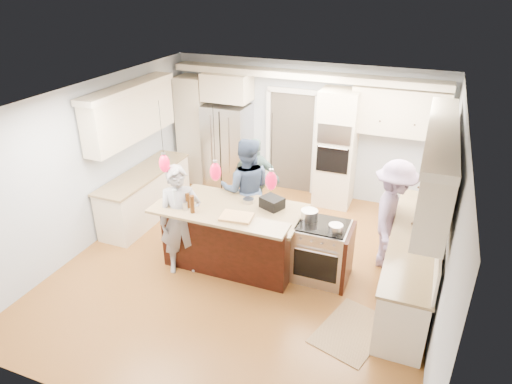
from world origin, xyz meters
TOP-DOWN VIEW (x-y plane):
  - ground_plane at (0.00, 0.00)m, footprint 6.00×6.00m
  - room_shell at (0.00, 0.00)m, footprint 5.54×6.04m
  - refrigerator at (-1.55, 2.64)m, footprint 0.90×0.70m
  - oven_column at (0.75, 2.67)m, footprint 0.72×0.69m
  - back_upper_cabinets at (-0.75, 2.76)m, footprint 5.30×0.61m
  - right_counter_run at (2.44, 0.30)m, footprint 0.64×3.10m
  - left_cabinets at (-2.44, 0.80)m, footprint 0.64×2.30m
  - kitchen_island at (-0.25, 0.07)m, footprint 2.10×1.46m
  - island_range at (1.16, 0.15)m, footprint 0.82×0.71m
  - pendant_lights at (-0.25, -0.51)m, footprint 1.75×0.15m
  - person_bar_end at (-0.90, -0.45)m, footprint 0.76×0.69m
  - person_far_left at (-0.38, 0.85)m, footprint 1.06×0.93m
  - person_far_right at (-0.50, 1.60)m, footprint 0.94×0.46m
  - person_range_side at (2.04, 0.86)m, footprint 0.72×1.18m
  - floor_rug at (1.83, -0.86)m, footprint 1.03×1.26m
  - water_bottle at (-0.92, -0.52)m, footprint 0.09×0.09m
  - beer_bottle_a at (-1.03, -0.44)m, footprint 0.06×0.06m
  - beer_bottle_b at (-0.62, -0.55)m, footprint 0.08×0.08m
  - beer_bottle_c at (-0.76, -0.44)m, footprint 0.08×0.08m
  - drink_can at (-0.76, -0.53)m, footprint 0.09×0.09m
  - cutting_board at (0.03, -0.47)m, footprint 0.47×0.36m
  - pot_large at (0.90, 0.22)m, footprint 0.25×0.25m
  - pot_small at (1.34, 0.02)m, footprint 0.21×0.21m

SIDE VIEW (x-z plane):
  - ground_plane at x=0.00m, z-range 0.00..0.00m
  - floor_rug at x=1.83m, z-range 0.00..0.01m
  - island_range at x=1.16m, z-range 0.00..0.92m
  - kitchen_island at x=-0.25m, z-range -0.07..1.05m
  - person_far_right at x=-0.50m, z-range 0.00..1.55m
  - person_bar_end at x=-0.90m, z-range 0.00..1.75m
  - person_range_side at x=2.04m, z-range 0.00..1.77m
  - refrigerator at x=-1.55m, z-range 0.00..1.80m
  - person_far_left at x=-0.38m, z-range 0.00..1.81m
  - pot_small at x=1.34m, z-range 0.92..1.02m
  - pot_large at x=0.90m, z-range 0.92..1.07m
  - right_counter_run at x=2.44m, z-range -0.20..2.31m
  - left_cabinets at x=-2.44m, z-range -0.20..2.31m
  - cutting_board at x=0.03m, z-range 1.12..1.15m
  - oven_column at x=0.75m, z-range 0.00..2.30m
  - drink_can at x=-0.76m, z-range 1.12..1.25m
  - beer_bottle_a at x=-1.03m, z-range 1.12..1.33m
  - beer_bottle_c at x=-0.76m, z-range 1.12..1.35m
  - beer_bottle_b at x=-0.62m, z-range 1.12..1.39m
  - water_bottle at x=-0.92m, z-range 1.12..1.42m
  - back_upper_cabinets at x=-0.75m, z-range 0.40..2.94m
  - pendant_lights at x=-0.25m, z-range 1.29..2.32m
  - room_shell at x=0.00m, z-range 0.46..3.18m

